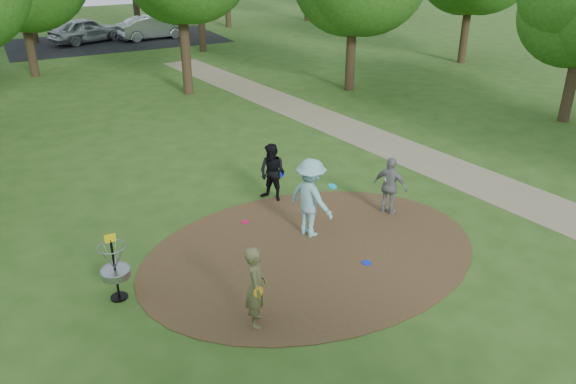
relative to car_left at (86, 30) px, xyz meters
name	(u,v)px	position (x,y,z in m)	size (l,w,h in m)	color
ground	(311,252)	(-0.08, -30.37, -0.82)	(100.00, 100.00, 0.00)	#2D5119
dirt_clearing	(311,252)	(-0.08, -30.37, -0.81)	(8.40, 8.40, 0.02)	#47301C
footpath	(457,173)	(6.42, -28.37, -0.81)	(2.00, 40.00, 0.01)	#8C7A5B
parking_lot	(118,41)	(1.92, -0.37, -0.82)	(14.00, 8.00, 0.01)	black
player_observer_with_disc	(256,287)	(-2.37, -32.18, 0.04)	(0.65, 0.75, 1.73)	brown
player_throwing_with_disc	(311,198)	(0.33, -29.59, 0.20)	(1.33, 1.48, 2.04)	#88C4CB
player_walking_with_disc	(272,173)	(0.38, -27.35, 0.02)	(0.96, 1.02, 1.67)	black
player_waiting_with_disc	(390,186)	(2.77, -29.59, -0.01)	(0.80, 1.03, 1.63)	gray
disc_ground_blue	(366,263)	(0.79, -31.41, -0.79)	(0.22, 0.22, 0.02)	#0E28F1
disc_ground_red	(245,222)	(-0.90, -28.27, -0.79)	(0.22, 0.22, 0.02)	#C11343
car_left	(86,30)	(0.00, 0.00, 0.00)	(1.94, 4.81, 1.64)	#B3B4BB
car_right	(152,28)	(4.28, -0.79, -0.04)	(1.64, 4.70, 1.55)	#ADAFB5
disc_golf_basket	(114,263)	(-4.58, -30.07, 0.06)	(0.63, 0.63, 1.54)	black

